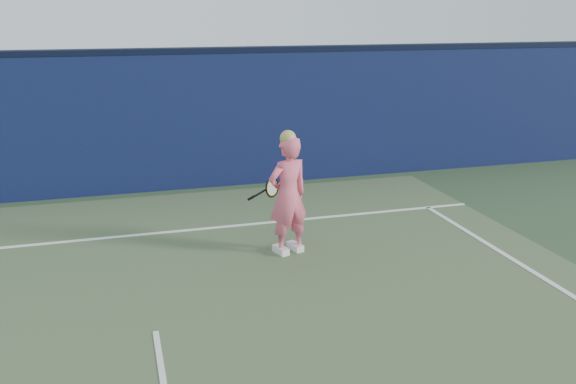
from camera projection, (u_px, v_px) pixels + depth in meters
name	position (u px, v px, depth m)	size (l,w,h in m)	color
backstop_wall	(129.00, 125.00, 11.11)	(24.00, 0.40, 2.50)	#0C1938
wall_cap	(123.00, 52.00, 10.73)	(24.00, 0.42, 0.10)	black
player	(288.00, 195.00, 8.29)	(0.69, 0.55, 1.73)	#F35E7C
racket	(270.00, 188.00, 8.66)	(0.52, 0.26, 0.30)	black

